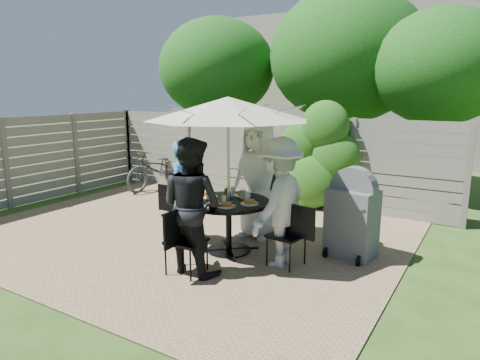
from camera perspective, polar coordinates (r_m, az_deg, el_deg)
The scene contains 24 objects.
backyard_envelope at distance 15.98m, azimuth 16.06°, elevation 12.26°, with size 60.00×60.00×5.00m.
patio_table at distance 6.27m, azimuth -1.52°, elevation -4.86°, with size 1.25×1.25×0.79m.
umbrella at distance 6.02m, azimuth -1.60°, elevation 9.48°, with size 2.44×2.44×2.27m.
chair_back at distance 7.13m, azimuth 2.99°, elevation -5.01°, with size 0.48×0.70×0.96m.
person_back at distance 6.85m, azimuth 2.47°, elevation 0.06°, with size 0.94×0.61×1.91m, color white.
chair_left at distance 6.94m, azimuth -8.07°, elevation -5.81°, with size 0.64×0.43×0.88m.
person_left at distance 6.71m, azimuth -7.33°, elevation -1.63°, with size 0.58×0.38×1.60m, color #2666A5.
chair_front at distance 5.65m, azimuth -7.23°, elevation -9.80°, with size 0.47×0.68×0.92m.
person_front at distance 5.55m, azimuth -6.49°, elevation -3.48°, with size 0.87×0.68×1.78m, color black.
chair_right at distance 5.89m, azimuth 6.28°, elevation -8.96°, with size 0.67×0.49×0.89m.
person_right at distance 5.76m, azimuth 5.23°, elevation -2.99°, with size 1.14×0.65×1.76m, color #BBB9B6.
plate_back at distance 6.49m, azimuth 0.30°, elevation -1.88°, with size 0.26×0.26×0.06m.
plate_left at distance 6.41m, azimuth -4.16°, elevation -2.09°, with size 0.26×0.26×0.06m.
plate_front at distance 5.92m, azimuth -3.54°, elevation -3.25°, with size 0.26×0.26×0.06m.
plate_right at distance 6.01m, azimuth 1.28°, elevation -3.00°, with size 0.26×0.26×0.06m.
plate_extra at distance 5.87m, azimuth -1.78°, elevation -3.38°, with size 0.24×0.24×0.06m.
glass_back at distance 6.46m, azimuth -0.96°, elevation -1.54°, with size 0.07×0.07×0.14m, color silver.
glass_left at distance 6.26m, azimuth -4.03°, elevation -2.00°, with size 0.07×0.07×0.14m, color silver.
glass_front at distance 5.93m, azimuth -2.15°, elevation -2.76°, with size 0.07×0.07×0.14m, color silver.
glass_right at distance 6.14m, azimuth 1.01°, elevation -2.25°, with size 0.07×0.07×0.14m, color silver.
syrup_jug at distance 6.26m, azimuth -1.72°, elevation -1.87°, with size 0.09×0.09×0.16m, color #59280C.
coffee_cup at distance 6.32m, azimuth 0.36°, elevation -1.94°, with size 0.08×0.08×0.12m, color #C6B293.
bicycle at distance 10.61m, azimuth -11.10°, elevation 1.51°, with size 0.66×1.89×0.99m, color #333338.
bbq_grill at distance 6.28m, azimuth 14.72°, elevation -4.76°, with size 0.71×0.59×1.32m.
Camera 1 is at (4.37, -5.10, 2.34)m, focal length 32.00 mm.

